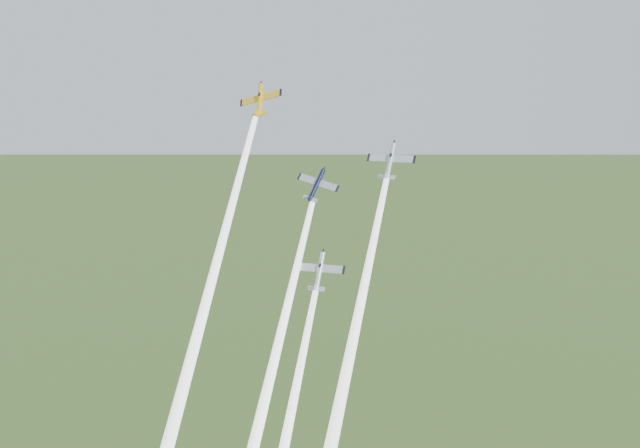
{
  "coord_description": "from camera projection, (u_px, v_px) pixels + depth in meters",
  "views": [
    {
      "loc": [
        7.56,
        -125.3,
        116.62
      ],
      "look_at": [
        0.0,
        -6.0,
        92.0
      ],
      "focal_mm": 45.0,
      "sensor_mm": 36.0,
      "label": 1
    }
  ],
  "objects": [
    {
      "name": "smoke_trail_navy",
      "position": [
        261.0,
        416.0,
        117.11
      ],
      "size": [
        15.49,
        38.98,
        58.45
      ],
      "primitive_type": null,
      "rotation": [
        -0.59,
        0.0,
        -0.33
      ],
      "color": "white"
    },
    {
      "name": "plane_silver_right",
      "position": [
        390.0,
        161.0,
        127.12
      ],
      "size": [
        9.32,
        7.75,
        7.27
      ],
      "primitive_type": null,
      "rotation": [
        0.98,
        0.0,
        -0.33
      ],
      "color": "#B6BDC5"
    },
    {
      "name": "smoke_trail_yellow",
      "position": [
        193.0,
        351.0,
        115.48
      ],
      "size": [
        16.18,
        43.67,
        65.45
      ],
      "primitive_type": null,
      "rotation": [
        -0.59,
        0.0,
        -0.31
      ],
      "color": "white"
    },
    {
      "name": "plane_silver_low",
      "position": [
        320.0,
        271.0,
        123.62
      ],
      "size": [
        9.0,
        7.44,
        7.36
      ],
      "primitive_type": null,
      "rotation": [
        0.98,
        -0.02,
        -0.28
      ],
      "color": "#B2BBC1"
    },
    {
      "name": "plane_yellow",
      "position": [
        260.0,
        100.0,
        129.76
      ],
      "size": [
        7.74,
        7.74,
        8.7
      ],
      "primitive_type": null,
      "rotation": [
        0.98,
        -0.25,
        -0.31
      ],
      "color": "yellow"
    },
    {
      "name": "smoke_trail_silver_right",
      "position": [
        346.0,
        372.0,
        115.55
      ],
      "size": [
        14.21,
        35.47,
        52.92
      ],
      "primitive_type": null,
      "rotation": [
        -0.59,
        0.0,
        -0.33
      ],
      "color": "white"
    },
    {
      "name": "plane_navy",
      "position": [
        317.0,
        185.0,
        129.8
      ],
      "size": [
        9.44,
        6.55,
        8.11
      ],
      "primitive_type": null,
      "rotation": [
        0.98,
        0.24,
        -0.33
      ],
      "color": "black"
    }
  ]
}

